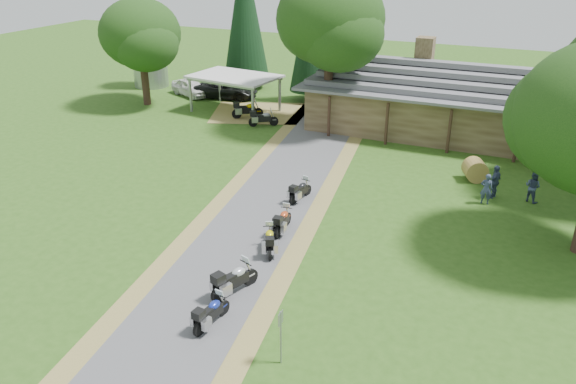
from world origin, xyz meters
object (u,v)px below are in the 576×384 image
at_px(motorcycle_row_e, 301,190).
at_px(motorcycle_carport_b, 263,117).
at_px(motorcycle_row_b, 235,278).
at_px(hay_bale, 475,170).
at_px(motorcycle_carport_a, 247,109).
at_px(lodge, 462,98).
at_px(motorcycle_row_c, 270,239).
at_px(silo, 149,52).
at_px(car_white_sedan, 191,85).
at_px(car_dark_suv, 226,85).
at_px(carport, 235,94).
at_px(motorcycle_row_d, 283,220).
at_px(motorcycle_row_a, 211,311).

distance_m(motorcycle_row_e, motorcycle_carport_b, 12.81).
distance_m(motorcycle_row_b, hay_bale, 16.71).
relative_size(motorcycle_row_e, motorcycle_carport_a, 0.82).
bearing_deg(lodge, motorcycle_row_e, -111.54).
height_order(motorcycle_row_b, motorcycle_row_c, motorcycle_row_b).
distance_m(silo, hay_bale, 31.97).
bearing_deg(motorcycle_row_e, car_white_sedan, 57.01).
distance_m(car_dark_suv, motorcycle_row_e, 21.32).
bearing_deg(car_dark_suv, carport, -148.91).
height_order(lodge, motorcycle_row_b, lodge).
relative_size(motorcycle_row_b, motorcycle_carport_b, 1.05).
bearing_deg(hay_bale, motorcycle_row_d, -126.78).
height_order(car_white_sedan, car_dark_suv, car_dark_suv).
bearing_deg(car_white_sedan, motorcycle_row_d, -113.46).
xyz_separation_m(silo, car_white_sedan, (5.20, -1.49, -2.23)).
xyz_separation_m(car_dark_suv, motorcycle_carport_b, (6.36, -5.84, -0.46)).
distance_m(carport, motorcycle_row_e, 17.12).
bearing_deg(lodge, motorcycle_carport_b, -162.17).
height_order(motorcycle_row_a, motorcycle_carport_b, motorcycle_carport_b).
relative_size(motorcycle_row_d, hay_bale, 1.43).
height_order(motorcycle_row_a, hay_bale, hay_bale).
relative_size(motorcycle_row_d, motorcycle_carport_a, 0.85).
xyz_separation_m(lodge, car_dark_suv, (-19.46, 1.63, -1.34)).
distance_m(carport, motorcycle_row_d, 20.23).
bearing_deg(motorcycle_row_b, silo, 61.61).
relative_size(lodge, motorcycle_row_e, 12.48).
bearing_deg(motorcycle_row_e, hay_bale, -41.04).
xyz_separation_m(car_dark_suv, motorcycle_row_c, (14.44, -21.78, -0.51)).
relative_size(motorcycle_row_b, motorcycle_row_e, 1.17).
bearing_deg(motorcycle_row_e, carport, 50.13).
bearing_deg(motorcycle_row_a, motorcycle_carport_b, 28.89).
bearing_deg(carport, motorcycle_row_b, -54.07).
relative_size(motorcycle_row_b, motorcycle_carport_a, 0.95).
bearing_deg(motorcycle_row_b, motorcycle_carport_b, 43.29).
relative_size(silo, car_dark_suv, 1.07).
height_order(motorcycle_row_a, motorcycle_row_e, motorcycle_row_e).
relative_size(car_white_sedan, car_dark_suv, 0.93).
xyz_separation_m(carport, motorcycle_row_e, (10.97, -13.11, -0.83)).
bearing_deg(silo, carport, -20.64).
height_order(motorcycle_row_a, motorcycle_row_b, motorcycle_row_b).
bearing_deg(hay_bale, carport, 160.43).
relative_size(silo, motorcycle_carport_b, 3.27).
distance_m(lodge, motorcycle_carport_a, 15.46).
relative_size(silo, motorcycle_row_a, 3.68).
relative_size(car_white_sedan, motorcycle_row_b, 2.71).
relative_size(carport, motorcycle_row_a, 3.84).
height_order(carport, motorcycle_row_e, carport).
bearing_deg(motorcycle_carport_b, silo, 122.36).
bearing_deg(carport, motorcycle_row_c, -50.17).
relative_size(motorcycle_row_c, motorcycle_row_d, 0.99).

